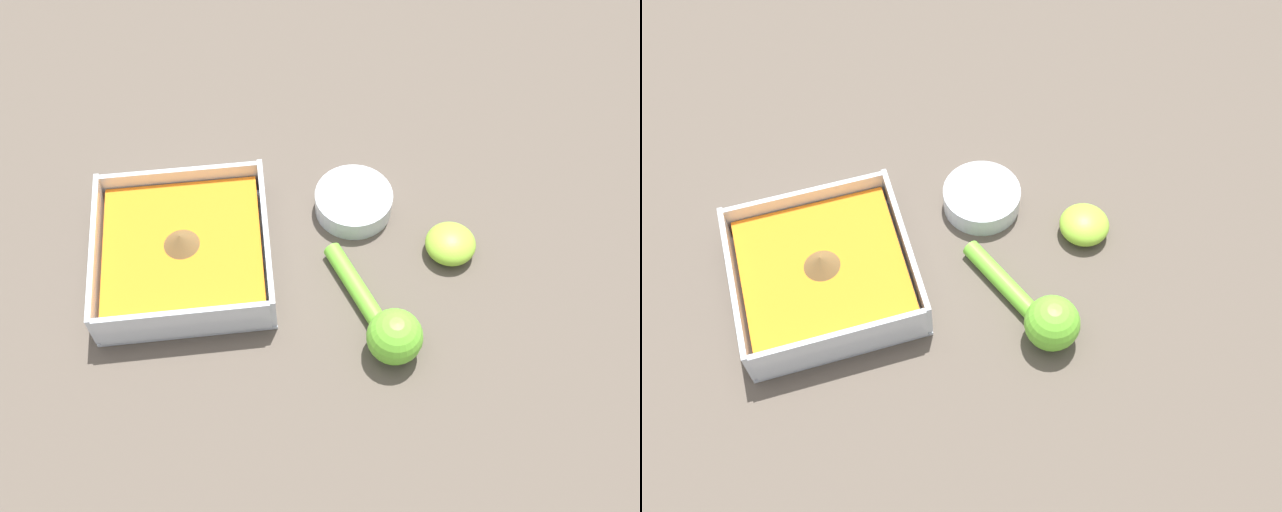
{
  "view_description": "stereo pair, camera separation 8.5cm",
  "coord_description": "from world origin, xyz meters",
  "views": [
    {
      "loc": [
        -0.49,
        -0.11,
        0.74
      ],
      "look_at": [
        -0.03,
        -0.16,
        0.03
      ],
      "focal_mm": 42.0,
      "sensor_mm": 36.0,
      "label": 1
    },
    {
      "loc": [
        -0.47,
        -0.03,
        0.74
      ],
      "look_at": [
        -0.03,
        -0.16,
        0.03
      ],
      "focal_mm": 42.0,
      "sensor_mm": 36.0,
      "label": 2
    }
  ],
  "objects": [
    {
      "name": "ground_plane",
      "position": [
        0.0,
        0.0,
        0.0
      ],
      "size": [
        4.0,
        4.0,
        0.0
      ],
      "primitive_type": "plane",
      "color": "brown"
    },
    {
      "name": "lemon_squeezer",
      "position": [
        -0.12,
        -0.22,
        0.03
      ],
      "size": [
        0.17,
        0.09,
        0.06
      ],
      "rotation": [
        0.0,
        0.0,
        3.51
      ],
      "color": "#6BC633",
      "rests_on": "ground_plane"
    },
    {
      "name": "square_dish",
      "position": [
        -0.0,
        -0.01,
        0.02
      ],
      "size": [
        0.2,
        0.2,
        0.06
      ],
      "color": "silver",
      "rests_on": "ground_plane"
    },
    {
      "name": "spice_bowl",
      "position": [
        0.06,
        -0.21,
        0.01
      ],
      "size": [
        0.09,
        0.09,
        0.03
      ],
      "color": "silver",
      "rests_on": "ground_plane"
    },
    {
      "name": "lemon_half",
      "position": [
        -0.02,
        -0.31,
        0.02
      ],
      "size": [
        0.06,
        0.06,
        0.03
      ],
      "color": "#93CC38",
      "rests_on": "ground_plane"
    }
  ]
}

